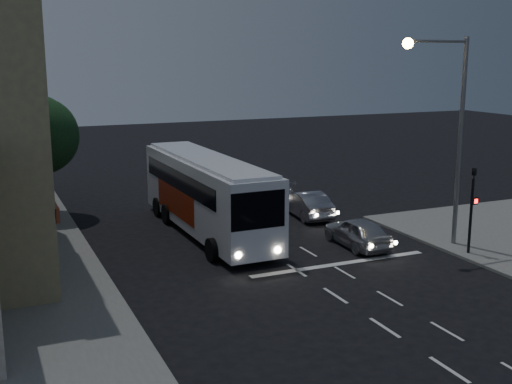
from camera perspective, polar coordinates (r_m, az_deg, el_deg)
name	(u,v)px	position (r m, az deg, el deg)	size (l,w,h in m)	color
ground	(321,287)	(23.99, 5.84, -8.36)	(120.00, 120.00, 0.00)	black
road_markings	(309,257)	(27.32, 4.77, -5.77)	(8.00, 30.55, 0.01)	silver
tour_bus	(207,192)	(30.43, -4.40, -0.04)	(2.87, 12.09, 3.70)	white
car_suv	(358,232)	(28.85, 9.02, -3.54)	(1.58, 3.93, 1.34)	#B4B4B8
car_sedan_a	(307,204)	(33.86, 4.51, -1.07)	(1.47, 4.20, 1.38)	gray
car_sedan_b	(266,187)	(37.89, 0.90, 0.49)	(2.15, 5.30, 1.54)	silver
traffic_signal_main	(472,200)	(28.30, 18.67, -0.69)	(0.25, 0.35, 4.10)	black
streetlight	(450,118)	(28.69, 16.82, 6.31)	(3.32, 0.44, 9.00)	slate
street_tree	(39,132)	(34.87, -18.72, 5.06)	(4.00, 4.00, 6.20)	black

